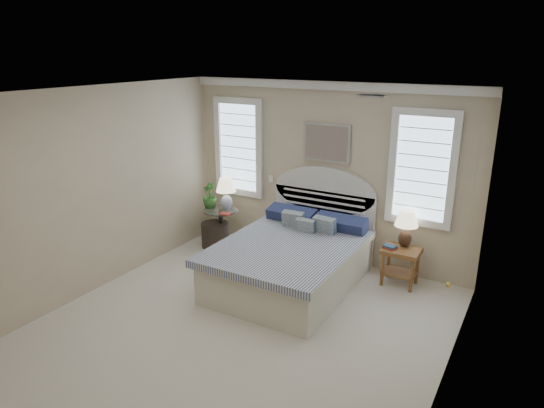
% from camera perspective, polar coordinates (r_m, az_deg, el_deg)
% --- Properties ---
extents(floor, '(4.50, 5.00, 0.01)m').
position_cam_1_polar(floor, '(5.81, -4.41, -14.85)').
color(floor, beige).
rests_on(floor, ground).
extents(ceiling, '(4.50, 5.00, 0.01)m').
position_cam_1_polar(ceiling, '(4.92, -5.17, 12.70)').
color(ceiling, white).
rests_on(ceiling, wall_back).
extents(wall_back, '(4.50, 0.02, 2.70)m').
position_cam_1_polar(wall_back, '(7.31, 6.41, 3.58)').
color(wall_back, beige).
rests_on(wall_back, floor).
extents(wall_left, '(0.02, 5.00, 2.70)m').
position_cam_1_polar(wall_left, '(6.70, -20.83, 1.18)').
color(wall_left, beige).
rests_on(wall_left, floor).
extents(wall_right, '(0.02, 5.00, 2.70)m').
position_cam_1_polar(wall_right, '(4.43, 20.21, -7.11)').
color(wall_right, beige).
rests_on(wall_right, floor).
extents(crown_molding, '(4.50, 0.08, 0.12)m').
position_cam_1_polar(crown_molding, '(7.07, 6.64, 13.70)').
color(crown_molding, white).
rests_on(crown_molding, wall_back).
extents(hvac_vent, '(0.30, 0.20, 0.02)m').
position_cam_1_polar(hvac_vent, '(5.10, 11.67, 12.36)').
color(hvac_vent, '#B2B2B2').
rests_on(hvac_vent, ceiling).
extents(switch_plate, '(0.08, 0.01, 0.12)m').
position_cam_1_polar(switch_plate, '(7.76, -0.12, 3.01)').
color(switch_plate, white).
rests_on(switch_plate, wall_back).
extents(window_left, '(0.90, 0.06, 1.60)m').
position_cam_1_polar(window_left, '(7.97, -3.90, 6.67)').
color(window_left, '#ACC6DA').
rests_on(window_left, wall_back).
extents(window_right, '(0.90, 0.06, 1.60)m').
position_cam_1_polar(window_right, '(6.82, 17.26, 4.01)').
color(window_right, '#ACC6DA').
rests_on(window_right, wall_back).
extents(painting, '(0.74, 0.04, 0.58)m').
position_cam_1_polar(painting, '(7.18, 6.41, 7.15)').
color(painting, silver).
rests_on(painting, wall_back).
extents(closet_door, '(0.02, 1.80, 2.40)m').
position_cam_1_polar(closet_door, '(5.59, 22.11, -3.79)').
color(closet_door, white).
rests_on(closet_door, floor).
extents(bed, '(1.72, 2.28, 1.47)m').
position_cam_1_polar(bed, '(6.74, 2.53, -6.28)').
color(bed, beige).
rests_on(bed, floor).
extents(side_table_left, '(0.56, 0.56, 0.63)m').
position_cam_1_polar(side_table_left, '(8.01, -6.02, -2.35)').
color(side_table_left, black).
rests_on(side_table_left, floor).
extents(nightstand_right, '(0.50, 0.40, 0.53)m').
position_cam_1_polar(nightstand_right, '(6.91, 14.90, -6.25)').
color(nightstand_right, brown).
rests_on(nightstand_right, floor).
extents(floor_pot, '(0.47, 0.47, 0.41)m').
position_cam_1_polar(floor_pot, '(8.07, -6.71, -3.61)').
color(floor_pot, black).
rests_on(floor_pot, floor).
extents(lamp_left, '(0.41, 0.41, 0.53)m').
position_cam_1_polar(lamp_left, '(7.86, -5.43, 1.61)').
color(lamp_left, silver).
rests_on(lamp_left, side_table_left).
extents(lamp_right, '(0.34, 0.34, 0.52)m').
position_cam_1_polar(lamp_right, '(6.86, 15.51, -2.35)').
color(lamp_right, black).
rests_on(lamp_right, nightstand_right).
extents(potted_plant, '(0.29, 0.29, 0.42)m').
position_cam_1_polar(potted_plant, '(8.00, -7.37, 1.01)').
color(potted_plant, '#2C6F2F').
rests_on(potted_plant, side_table_left).
extents(books_left, '(0.18, 0.14, 0.02)m').
position_cam_1_polar(books_left, '(7.71, -5.51, -1.15)').
color(books_left, maroon).
rests_on(books_left, side_table_left).
extents(books_right, '(0.20, 0.16, 0.05)m').
position_cam_1_polar(books_right, '(6.83, 13.71, -4.94)').
color(books_right, maroon).
rests_on(books_right, nightstand_right).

